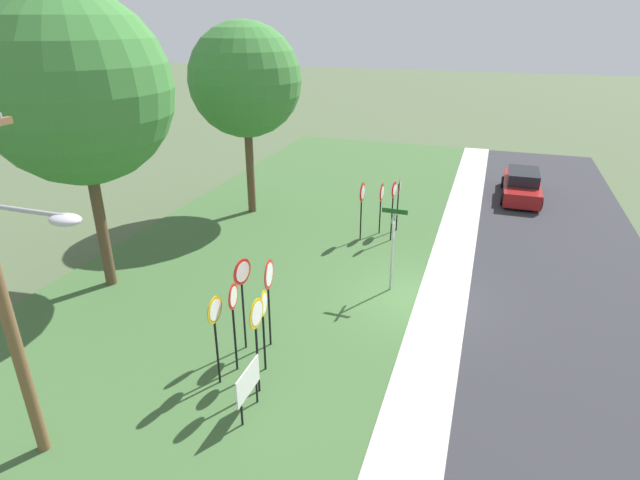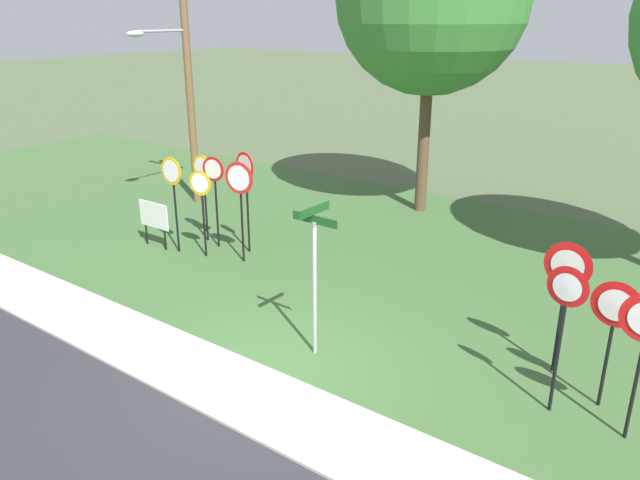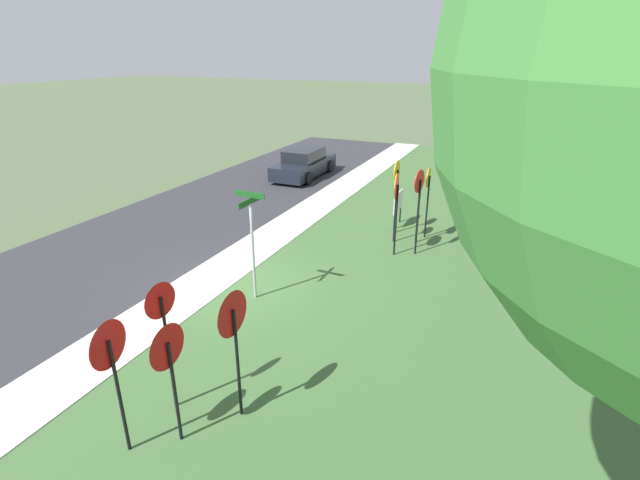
# 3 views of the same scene
# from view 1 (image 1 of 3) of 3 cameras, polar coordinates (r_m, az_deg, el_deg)

# --- Properties ---
(ground_plane) EXTENTS (160.00, 160.00, 0.00)m
(ground_plane) POSITION_cam_1_polar(r_m,az_deg,el_deg) (16.86, 10.69, -6.59)
(ground_plane) COLOR #4C5B3D
(road_asphalt) EXTENTS (44.00, 6.40, 0.01)m
(road_asphalt) POSITION_cam_1_polar(r_m,az_deg,el_deg) (17.07, 26.96, -8.56)
(road_asphalt) COLOR #2D2D33
(road_asphalt) RESTS_ON ground_plane
(sidewalk_strip) EXTENTS (44.00, 1.60, 0.06)m
(sidewalk_strip) POSITION_cam_1_polar(r_m,az_deg,el_deg) (16.78, 13.41, -6.88)
(sidewalk_strip) COLOR #BCB7AD
(sidewalk_strip) RESTS_ON ground_plane
(grass_median) EXTENTS (44.00, 12.00, 0.04)m
(grass_median) POSITION_cam_1_polar(r_m,az_deg,el_deg) (18.42, -8.07, -3.59)
(grass_median) COLOR #3D6033
(grass_median) RESTS_ON ground_plane
(stop_sign_near_left) EXTENTS (0.69, 0.15, 2.68)m
(stop_sign_near_left) POSITION_cam_1_polar(r_m,az_deg,el_deg) (13.44, -8.63, -5.01)
(stop_sign_near_left) COLOR black
(stop_sign_near_left) RESTS_ON grass_median
(stop_sign_near_right) EXTENTS (0.66, 0.09, 2.42)m
(stop_sign_near_right) POSITION_cam_1_polar(r_m,az_deg,el_deg) (12.39, -11.60, -9.03)
(stop_sign_near_right) COLOR black
(stop_sign_near_right) RESTS_ON grass_median
(stop_sign_far_left) EXTENTS (0.63, 0.14, 2.28)m
(stop_sign_far_left) POSITION_cam_1_polar(r_m,az_deg,el_deg) (12.70, -6.30, -8.30)
(stop_sign_far_left) COLOR black
(stop_sign_far_left) RESTS_ON grass_median
(stop_sign_far_center) EXTENTS (0.64, 0.14, 2.48)m
(stop_sign_far_center) POSITION_cam_1_polar(r_m,az_deg,el_deg) (12.73, -9.62, -7.70)
(stop_sign_far_center) COLOR black
(stop_sign_far_center) RESTS_ON grass_median
(stop_sign_far_right) EXTENTS (0.79, 0.14, 2.59)m
(stop_sign_far_right) POSITION_cam_1_polar(r_m,az_deg,el_deg) (13.50, -5.72, -4.92)
(stop_sign_far_right) COLOR black
(stop_sign_far_right) RESTS_ON grass_median
(stop_sign_center_tall) EXTENTS (0.71, 0.09, 2.55)m
(stop_sign_center_tall) POSITION_cam_1_polar(r_m,az_deg,el_deg) (11.90, -7.08, -9.54)
(stop_sign_center_tall) COLOR black
(stop_sign_center_tall) RESTS_ON grass_median
(yield_sign_near_left) EXTENTS (0.75, 0.10, 2.17)m
(yield_sign_near_left) POSITION_cam_1_polar(r_m,az_deg,el_deg) (21.05, 6.91, 4.82)
(yield_sign_near_left) COLOR black
(yield_sign_near_left) RESTS_ON grass_median
(yield_sign_near_right) EXTENTS (0.76, 0.13, 2.37)m
(yield_sign_near_right) POSITION_cam_1_polar(r_m,az_deg,el_deg) (21.38, 8.86, 5.45)
(yield_sign_near_right) COLOR black
(yield_sign_near_right) RESTS_ON grass_median
(yield_sign_far_left) EXTENTS (0.64, 0.12, 2.48)m
(yield_sign_far_left) POSITION_cam_1_polar(r_m,az_deg,el_deg) (20.32, 8.24, 4.71)
(yield_sign_far_left) COLOR black
(yield_sign_far_left) RESTS_ON grass_median
(yield_sign_far_right) EXTENTS (0.80, 0.10, 2.42)m
(yield_sign_far_right) POSITION_cam_1_polar(r_m,az_deg,el_deg) (20.27, 4.76, 4.78)
(yield_sign_far_right) COLOR black
(yield_sign_far_right) RESTS_ON grass_median
(street_name_post) EXTENTS (0.96, 0.82, 2.85)m
(street_name_post) POSITION_cam_1_polar(r_m,az_deg,el_deg) (16.51, 8.15, -0.29)
(street_name_post) COLOR #9EA0A8
(street_name_post) RESTS_ON grass_median
(utility_pole) EXTENTS (2.10, 2.28, 7.57)m
(utility_pole) POSITION_cam_1_polar(r_m,az_deg,el_deg) (10.68, -31.97, -3.34)
(utility_pole) COLOR brown
(utility_pole) RESTS_ON grass_median
(notice_board) EXTENTS (1.10, 0.05, 1.25)m
(notice_board) POSITION_cam_1_polar(r_m,az_deg,el_deg) (11.91, -8.03, -15.61)
(notice_board) COLOR black
(notice_board) RESTS_ON grass_median
(oak_tree_left) EXTENTS (5.60, 5.60, 9.21)m
(oak_tree_left) POSITION_cam_1_polar(r_m,az_deg,el_deg) (17.07, -25.59, 14.91)
(oak_tree_left) COLOR brown
(oak_tree_left) RESTS_ON grass_median
(oak_tree_right) EXTENTS (4.80, 4.80, 8.30)m
(oak_tree_right) POSITION_cam_1_polar(r_m,az_deg,el_deg) (22.84, -8.36, 17.22)
(oak_tree_right) COLOR brown
(oak_tree_right) RESTS_ON grass_median
(parked_sedan_distant) EXTENTS (4.65, 1.90, 1.39)m
(parked_sedan_distant) POSITION_cam_1_polar(r_m,az_deg,el_deg) (27.67, 21.62, 5.71)
(parked_sedan_distant) COLOR maroon
(parked_sedan_distant) RESTS_ON road_asphalt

